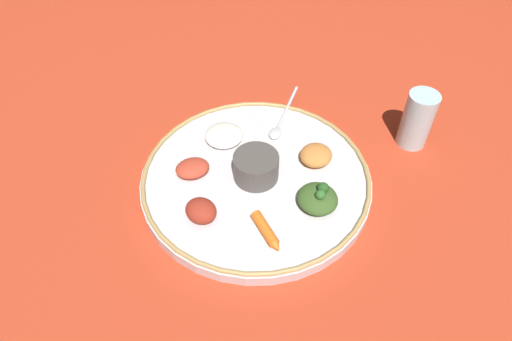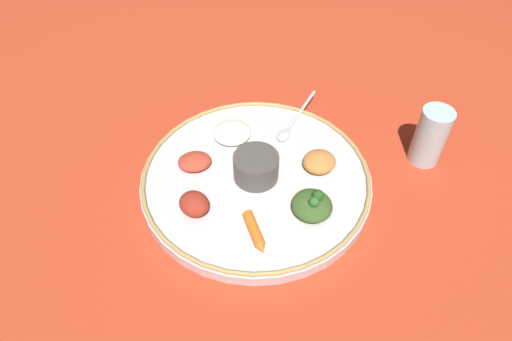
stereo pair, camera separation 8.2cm
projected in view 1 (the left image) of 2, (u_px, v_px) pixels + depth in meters
name	position (u px, v px, depth m)	size (l,w,h in m)	color
ground_plane	(256.00, 184.00, 0.84)	(2.40, 2.40, 0.00)	#B7381E
platter	(256.00, 180.00, 0.84)	(0.42, 0.42, 0.02)	silver
platter_rim	(256.00, 175.00, 0.83)	(0.41, 0.41, 0.01)	tan
center_bowl	(256.00, 166.00, 0.81)	(0.08, 0.08, 0.05)	#4C4742
spoon	(281.00, 120.00, 0.93)	(0.06, 0.17, 0.01)	silver
greens_pile	(318.00, 198.00, 0.77)	(0.09, 0.09, 0.05)	#385623
carrot_near_spoon	(267.00, 231.00, 0.74)	(0.06, 0.08, 0.02)	orange
mound_beet	(201.00, 211.00, 0.75)	(0.06, 0.05, 0.03)	maroon
mound_squash	(316.00, 155.00, 0.84)	(0.06, 0.06, 0.03)	#C67A38
mound_berbere_red	(193.00, 167.00, 0.83)	(0.06, 0.05, 0.02)	#B73D28
mound_rice_white	(224.00, 135.00, 0.89)	(0.07, 0.07, 0.02)	silver
drinking_glass	(416.00, 123.00, 0.88)	(0.06, 0.06, 0.12)	silver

